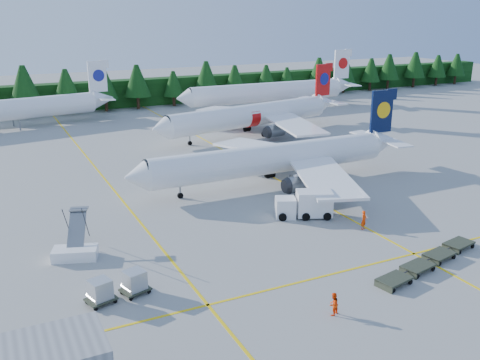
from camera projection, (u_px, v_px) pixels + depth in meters
name	position (u px, v px, depth m)	size (l,w,h in m)	color
ground	(320.00, 241.00, 50.49)	(320.00, 320.00, 0.00)	#989893
taxi_stripe_a	(121.00, 199.00, 61.79)	(0.25, 120.00, 0.01)	yellow
taxi_stripe_b	(272.00, 177.00, 70.14)	(0.25, 120.00, 0.01)	yellow
taxi_stripe_cross	(360.00, 267.00, 45.35)	(80.00, 0.25, 0.01)	yellow
treeline_hedge	(114.00, 94.00, 119.87)	(220.00, 4.00, 6.00)	black
airliner_navy	(266.00, 160.00, 65.79)	(36.96, 30.45, 10.76)	white
airliner_red	(247.00, 116.00, 92.42)	(38.23, 31.15, 11.23)	white
airliner_far_right	(262.00, 92.00, 116.47)	(42.31, 4.53, 12.31)	white
airstairs	(75.00, 249.00, 46.98)	(4.25, 5.77, 3.43)	white
service_truck	(304.00, 204.00, 56.04)	(6.23, 4.26, 2.83)	white
dolly_train	(429.00, 260.00, 45.55)	(13.05, 4.97, 0.16)	#313828
uld_pair	(118.00, 286.00, 40.09)	(5.12, 2.42, 1.60)	#313828
crew_a	(364.00, 220.00, 53.03)	(0.70, 0.46, 1.92)	#FF3B05
crew_b	(333.00, 304.00, 38.01)	(0.84, 0.65, 1.72)	#FF3A05
crew_c	(326.00, 208.00, 56.57)	(0.67, 0.45, 1.62)	#F84305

